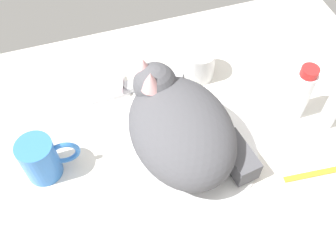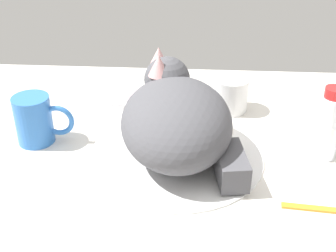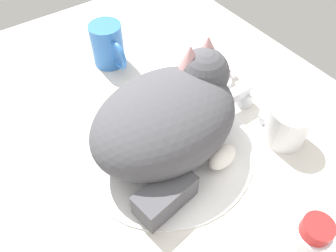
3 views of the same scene
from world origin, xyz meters
The scene contains 11 objects.
ground_plane centered at (0.00, 0.00, -1.50)cm, with size 110.00×82.50×3.00cm, color silver.
sink_basin centered at (0.00, 0.00, 0.36)cm, with size 32.52×32.52×0.72cm, color white.
faucet centered at (0.00, 18.09, 2.38)cm, with size 14.66×11.18×5.32cm.
cat centered at (0.06, 1.00, 7.79)cm, with size 23.74×28.95×16.35cm.
coffee_mug centered at (-27.37, 3.70, 4.81)cm, with size 11.52×7.13×9.63cm.
rinse_cup centered at (11.00, 19.28, 3.74)cm, with size 7.46×7.46×7.49cm.
soap_dish centered at (-10.95, 20.93, 0.60)cm, with size 9.00×6.40×1.20cm, color white.
soap_bar centered at (-10.95, 20.93, 2.28)cm, with size 7.54×4.60×2.15cm, color silver.
toothpaste_bottle centered at (27.38, 1.94, 6.60)cm, with size 4.36×4.36×14.14cm.
mouthwash_bottle centered at (32.65, -2.93, 6.74)cm, with size 3.43×3.43×14.43cm.
toothbrush centered at (26.44, -13.81, 0.51)cm, with size 15.94×2.81×1.60cm.
Camera 1 is at (-15.65, -40.20, 69.88)cm, focal length 41.54 mm.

